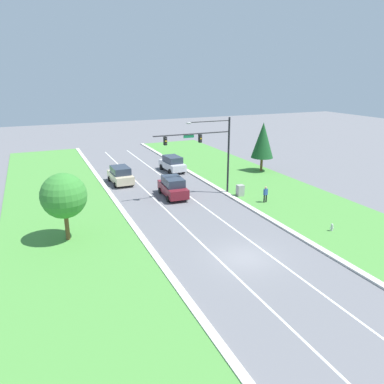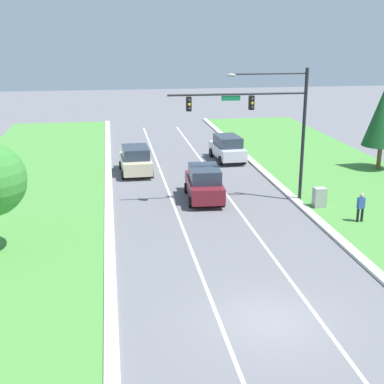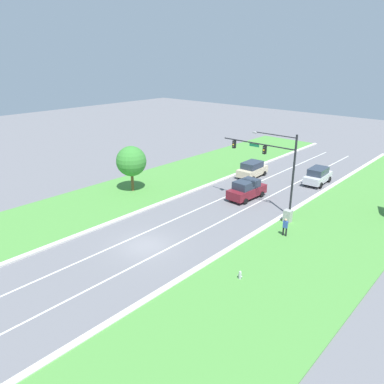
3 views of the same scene
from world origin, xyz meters
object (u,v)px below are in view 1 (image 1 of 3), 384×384
(champagne_suv, at_px, (120,175))
(burgundy_suv, at_px, (173,187))
(silver_suv, at_px, (172,163))
(pedestrian, at_px, (265,194))
(oak_near_left_tree, at_px, (64,196))
(conifer_near_right_tree, at_px, (263,140))
(utility_cabinet, at_px, (240,191))
(fire_hydrant, at_px, (332,228))
(traffic_signal_mast, at_px, (208,145))

(champagne_suv, bearing_deg, burgundy_suv, -63.08)
(champagne_suv, relative_size, silver_suv, 0.97)
(pedestrian, height_order, oak_near_left_tree, oak_near_left_tree)
(conifer_near_right_tree, distance_m, oak_near_left_tree, 28.03)
(utility_cabinet, bearing_deg, pedestrian, -66.21)
(burgundy_suv, relative_size, utility_cabinet, 3.97)
(silver_suv, xyz_separation_m, fire_hydrant, (4.89, -23.40, -0.69))
(oak_near_left_tree, bearing_deg, pedestrian, 3.92)
(pedestrian, bearing_deg, traffic_signal_mast, -52.39)
(champagne_suv, relative_size, pedestrian, 2.75)
(pedestrian, relative_size, fire_hydrant, 2.41)
(burgundy_suv, distance_m, oak_near_left_tree, 13.21)
(champagne_suv, xyz_separation_m, conifer_near_right_tree, (18.06, -1.67, 3.07))
(burgundy_suv, bearing_deg, traffic_signal_mast, -14.77)
(traffic_signal_mast, height_order, silver_suv, traffic_signal_mast)
(burgundy_suv, bearing_deg, conifer_near_right_tree, 23.61)
(burgundy_suv, relative_size, silver_suv, 1.03)
(burgundy_suv, distance_m, pedestrian, 9.36)
(champagne_suv, distance_m, pedestrian, 16.88)
(champagne_suv, bearing_deg, utility_cabinet, -45.31)
(silver_suv, bearing_deg, conifer_near_right_tree, -26.83)
(fire_hydrant, bearing_deg, conifer_near_right_tree, 73.13)
(conifer_near_right_tree, xyz_separation_m, oak_near_left_tree, (-25.31, -12.03, -0.52))
(traffic_signal_mast, height_order, oak_near_left_tree, traffic_signal_mast)
(champagne_suv, bearing_deg, traffic_signal_mast, -49.93)
(fire_hydrant, bearing_deg, champagne_suv, 121.15)
(champagne_suv, xyz_separation_m, fire_hydrant, (12.37, -20.46, -0.66))
(champagne_suv, relative_size, burgundy_suv, 0.94)
(traffic_signal_mast, bearing_deg, conifer_near_right_tree, 30.66)
(utility_cabinet, distance_m, oak_near_left_tree, 18.17)
(utility_cabinet, bearing_deg, fire_hydrant, -78.73)
(silver_suv, bearing_deg, oak_near_left_tree, -134.79)
(champagne_suv, xyz_separation_m, silver_suv, (7.48, 2.94, 0.03))
(conifer_near_right_tree, bearing_deg, champagne_suv, 174.71)
(fire_hydrant, bearing_deg, silver_suv, 101.79)
(champagne_suv, bearing_deg, conifer_near_right_tree, -7.18)
(burgundy_suv, xyz_separation_m, fire_hydrant, (8.54, -13.50, -0.71))
(oak_near_left_tree, bearing_deg, fire_hydrant, -19.01)
(traffic_signal_mast, relative_size, silver_suv, 1.72)
(oak_near_left_tree, bearing_deg, traffic_signal_mast, 21.20)
(utility_cabinet, xyz_separation_m, conifer_near_right_tree, (7.85, 7.99, 3.45))
(traffic_signal_mast, xyz_separation_m, conifer_near_right_tree, (10.80, 6.40, -1.26))
(champagne_suv, height_order, silver_suv, silver_suv)
(utility_cabinet, xyz_separation_m, pedestrian, (1.22, -2.76, 0.32))
(utility_cabinet, bearing_deg, conifer_near_right_tree, 45.53)
(silver_suv, relative_size, utility_cabinet, 3.86)
(conifer_near_right_tree, bearing_deg, burgundy_suv, -159.62)
(conifer_near_right_tree, bearing_deg, traffic_signal_mast, -149.34)
(pedestrian, bearing_deg, burgundy_suv, -41.89)
(fire_hydrant, height_order, oak_near_left_tree, oak_near_left_tree)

